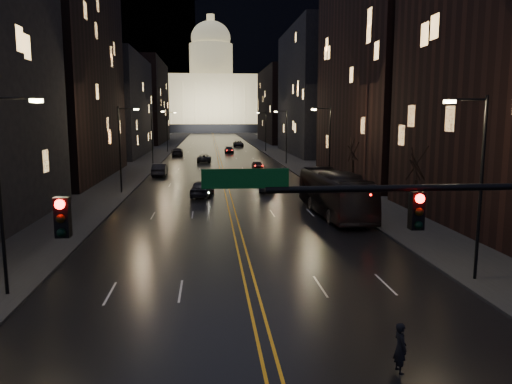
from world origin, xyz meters
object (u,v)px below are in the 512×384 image
object	(u,v)px
bus	(335,193)
oncoming_car_a	(202,188)
pedestrian_a	(400,348)
oncoming_car_b	(160,170)
traffic_signal	(502,227)
receding_car_a	(268,184)

from	to	relation	value
bus	oncoming_car_a	world-z (taller)	bus
oncoming_car_a	pedestrian_a	size ratio (longest dim) A/B	3.02
oncoming_car_b	traffic_signal	bearing A→B (deg)	103.85
traffic_signal	oncoming_car_a	world-z (taller)	traffic_signal
traffic_signal	receding_car_a	bearing A→B (deg)	92.21
bus	receding_car_a	distance (m)	13.89
traffic_signal	oncoming_car_a	distance (m)	38.71
bus	oncoming_car_a	xyz separation A→B (m)	(-10.89, 10.52, -0.93)
traffic_signal	bus	xyz separation A→B (m)	(2.37, 27.00, -3.33)
traffic_signal	bus	size ratio (longest dim) A/B	1.36
bus	oncoming_car_a	distance (m)	15.17
receding_car_a	traffic_signal	bearing A→B (deg)	-80.13
bus	oncoming_car_a	bearing A→B (deg)	133.59
receding_car_a	pedestrian_a	xyz separation A→B (m)	(-0.33, -38.39, 0.04)
oncoming_car_a	oncoming_car_b	bearing A→B (deg)	-63.98
oncoming_car_a	oncoming_car_b	size ratio (longest dim) A/B	0.96
receding_car_a	pedestrian_a	world-z (taller)	pedestrian_a
bus	oncoming_car_b	size ratio (longest dim) A/B	2.47
oncoming_car_b	receding_car_a	world-z (taller)	oncoming_car_b
oncoming_car_a	pedestrian_a	bearing A→B (deg)	108.21
oncoming_car_b	receding_car_a	distance (m)	19.74
pedestrian_a	traffic_signal	bearing A→B (deg)	-141.47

